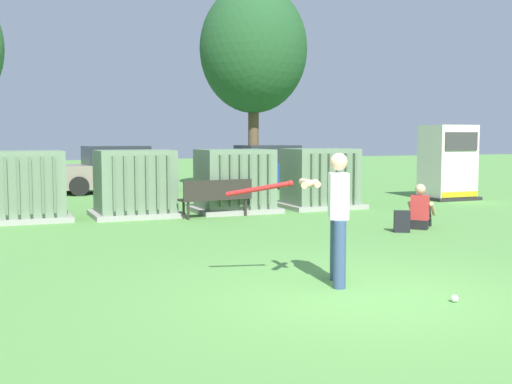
{
  "coord_description": "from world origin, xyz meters",
  "views": [
    {
      "loc": [
        -4.21,
        -6.69,
        1.96
      ],
      "look_at": [
        -0.0,
        3.5,
        1.0
      ],
      "focal_mm": 45.2,
      "sensor_mm": 36.0,
      "label": 1
    }
  ],
  "objects_px": {
    "generator_enclosure": "(447,163)",
    "seated_spectator": "(421,211)",
    "parked_car_left_of_center": "(265,168)",
    "transformer_west": "(23,187)",
    "sports_ball": "(455,299)",
    "transformer_mid_west": "(135,184)",
    "backpack": "(402,222)",
    "transformer_mid_east": "(235,182)",
    "park_bench": "(216,195)",
    "batter": "(334,211)",
    "transformer_east": "(320,179)",
    "parked_car_leftmost": "(113,171)"
  },
  "relations": [
    {
      "from": "transformer_mid_west",
      "to": "seated_spectator",
      "type": "xyz_separation_m",
      "value": [
        5.17,
        -4.4,
        -0.41
      ]
    },
    {
      "from": "park_bench",
      "to": "batter",
      "type": "height_order",
      "value": "batter"
    },
    {
      "from": "batter",
      "to": "backpack",
      "type": "relative_size",
      "value": 3.95
    },
    {
      "from": "transformer_east",
      "to": "parked_car_left_of_center",
      "type": "height_order",
      "value": "same"
    },
    {
      "from": "seated_spectator",
      "to": "park_bench",
      "type": "bearing_deg",
      "value": 134.93
    },
    {
      "from": "park_bench",
      "to": "batter",
      "type": "xyz_separation_m",
      "value": [
        -0.85,
        -7.24,
        0.44
      ]
    },
    {
      "from": "transformer_west",
      "to": "sports_ball",
      "type": "distance_m",
      "value": 10.74
    },
    {
      "from": "backpack",
      "to": "sports_ball",
      "type": "bearing_deg",
      "value": -118.91
    },
    {
      "from": "park_bench",
      "to": "parked_car_leftmost",
      "type": "bearing_deg",
      "value": 97.59
    },
    {
      "from": "transformer_mid_east",
      "to": "transformer_east",
      "type": "height_order",
      "value": "same"
    },
    {
      "from": "backpack",
      "to": "transformer_mid_east",
      "type": "bearing_deg",
      "value": 112.62
    },
    {
      "from": "transformer_mid_east",
      "to": "seated_spectator",
      "type": "distance_m",
      "value": 5.07
    },
    {
      "from": "batter",
      "to": "backpack",
      "type": "bearing_deg",
      "value": 44.71
    },
    {
      "from": "seated_spectator",
      "to": "transformer_west",
      "type": "bearing_deg",
      "value": 149.33
    },
    {
      "from": "seated_spectator",
      "to": "parked_car_left_of_center",
      "type": "bearing_deg",
      "value": 84.2
    },
    {
      "from": "seated_spectator",
      "to": "backpack",
      "type": "relative_size",
      "value": 2.19
    },
    {
      "from": "seated_spectator",
      "to": "parked_car_leftmost",
      "type": "height_order",
      "value": "parked_car_leftmost"
    },
    {
      "from": "park_bench",
      "to": "transformer_west",
      "type": "bearing_deg",
      "value": 164.83
    },
    {
      "from": "transformer_mid_west",
      "to": "batter",
      "type": "distance_m",
      "value": 8.27
    },
    {
      "from": "transformer_mid_west",
      "to": "sports_ball",
      "type": "bearing_deg",
      "value": -79.48
    },
    {
      "from": "transformer_mid_west",
      "to": "batter",
      "type": "relative_size",
      "value": 1.21
    },
    {
      "from": "backpack",
      "to": "transformer_mid_west",
      "type": "bearing_deg",
      "value": 133.93
    },
    {
      "from": "generator_enclosure",
      "to": "backpack",
      "type": "xyz_separation_m",
      "value": [
        -5.37,
        -5.26,
        -0.92
      ]
    },
    {
      "from": "sports_ball",
      "to": "seated_spectator",
      "type": "relative_size",
      "value": 0.09
    },
    {
      "from": "park_bench",
      "to": "sports_ball",
      "type": "distance_m",
      "value": 8.63
    },
    {
      "from": "sports_ball",
      "to": "parked_car_left_of_center",
      "type": "distance_m",
      "value": 16.85
    },
    {
      "from": "parked_car_leftmost",
      "to": "sports_ball",
      "type": "bearing_deg",
      "value": -86.26
    },
    {
      "from": "seated_spectator",
      "to": "parked_car_leftmost",
      "type": "bearing_deg",
      "value": 111.39
    },
    {
      "from": "transformer_mid_east",
      "to": "park_bench",
      "type": "bearing_deg",
      "value": -131.37
    },
    {
      "from": "transformer_west",
      "to": "transformer_mid_west",
      "type": "distance_m",
      "value": 2.57
    },
    {
      "from": "transformer_mid_east",
      "to": "batter",
      "type": "height_order",
      "value": "batter"
    },
    {
      "from": "backpack",
      "to": "transformer_east",
      "type": "bearing_deg",
      "value": 82.73
    },
    {
      "from": "generator_enclosure",
      "to": "seated_spectator",
      "type": "distance_m",
      "value": 6.9
    },
    {
      "from": "transformer_east",
      "to": "seated_spectator",
      "type": "bearing_deg",
      "value": -89.03
    },
    {
      "from": "generator_enclosure",
      "to": "seated_spectator",
      "type": "bearing_deg",
      "value": -133.34
    },
    {
      "from": "park_bench",
      "to": "parked_car_left_of_center",
      "type": "height_order",
      "value": "parked_car_left_of_center"
    },
    {
      "from": "park_bench",
      "to": "backpack",
      "type": "relative_size",
      "value": 4.17
    },
    {
      "from": "park_bench",
      "to": "sports_ball",
      "type": "xyz_separation_m",
      "value": [
        0.02,
        -8.61,
        -0.49
      ]
    },
    {
      "from": "sports_ball",
      "to": "parked_car_left_of_center",
      "type": "relative_size",
      "value": 0.02
    },
    {
      "from": "parked_car_left_of_center",
      "to": "seated_spectator",
      "type": "bearing_deg",
      "value": -95.8
    },
    {
      "from": "transformer_west",
      "to": "transformer_mid_east",
      "type": "distance_m",
      "value": 5.15
    },
    {
      "from": "transformer_mid_west",
      "to": "parked_car_leftmost",
      "type": "relative_size",
      "value": 0.49
    },
    {
      "from": "generator_enclosure",
      "to": "park_bench",
      "type": "xyz_separation_m",
      "value": [
        -8.11,
        -1.57,
        -0.6
      ]
    },
    {
      "from": "transformer_west",
      "to": "transformer_east",
      "type": "height_order",
      "value": "same"
    },
    {
      "from": "transformer_mid_west",
      "to": "seated_spectator",
      "type": "bearing_deg",
      "value": -40.39
    },
    {
      "from": "batter",
      "to": "generator_enclosure",
      "type": "bearing_deg",
      "value": 44.51
    },
    {
      "from": "transformer_mid_east",
      "to": "parked_car_left_of_center",
      "type": "bearing_deg",
      "value": 60.96
    },
    {
      "from": "generator_enclosure",
      "to": "sports_ball",
      "type": "xyz_separation_m",
      "value": [
        -8.09,
        -10.18,
        -1.09
      ]
    },
    {
      "from": "transformer_mid_west",
      "to": "sports_ball",
      "type": "xyz_separation_m",
      "value": [
        1.78,
        -9.6,
        -0.74
      ]
    },
    {
      "from": "transformer_mid_west",
      "to": "batter",
      "type": "height_order",
      "value": "batter"
    }
  ]
}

